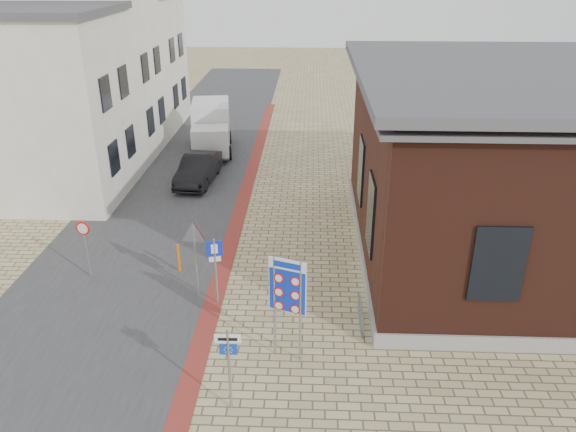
% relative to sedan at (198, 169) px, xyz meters
% --- Properties ---
extents(ground, '(120.00, 120.00, 0.00)m').
position_rel_sedan_xyz_m(ground, '(4.44, -13.69, -0.69)').
color(ground, tan).
rests_on(ground, ground).
extents(road_strip, '(7.00, 60.00, 0.02)m').
position_rel_sedan_xyz_m(road_strip, '(-1.06, 1.31, -0.68)').
color(road_strip, '#38383A').
rests_on(road_strip, ground).
extents(curb_strip, '(0.60, 40.00, 0.02)m').
position_rel_sedan_xyz_m(curb_strip, '(2.44, -3.69, -0.67)').
color(curb_strip, maroon).
rests_on(curb_strip, ground).
extents(brick_building, '(13.00, 13.00, 6.80)m').
position_rel_sedan_xyz_m(brick_building, '(13.43, -6.69, 2.80)').
color(brick_building, gray).
rests_on(brick_building, ground).
extents(townhouse_near, '(7.40, 6.40, 8.30)m').
position_rel_sedan_xyz_m(townhouse_near, '(-6.56, -1.69, 3.48)').
color(townhouse_near, silver).
rests_on(townhouse_near, ground).
extents(townhouse_mid, '(7.40, 6.40, 9.10)m').
position_rel_sedan_xyz_m(townhouse_mid, '(-6.56, 4.31, 3.88)').
color(townhouse_mid, silver).
rests_on(townhouse_mid, ground).
extents(townhouse_far, '(7.40, 6.40, 8.30)m').
position_rel_sedan_xyz_m(townhouse_far, '(-6.56, 10.31, 3.48)').
color(townhouse_far, silver).
rests_on(townhouse_far, ground).
extents(bike_rack, '(0.08, 1.80, 0.60)m').
position_rel_sedan_xyz_m(bike_rack, '(7.09, -11.49, -0.42)').
color(bike_rack, slate).
rests_on(bike_rack, ground).
extents(sedan, '(1.79, 4.27, 1.37)m').
position_rel_sedan_xyz_m(sedan, '(0.00, 0.00, 0.00)').
color(sedan, black).
rests_on(sedan, ground).
extents(box_truck, '(2.72, 5.33, 2.66)m').
position_rel_sedan_xyz_m(box_truck, '(-0.16, 4.96, 0.69)').
color(box_truck, slate).
rests_on(box_truck, ground).
extents(border_sign, '(1.01, 0.39, 3.08)m').
position_rel_sedan_xyz_m(border_sign, '(4.94, -13.19, 1.54)').
color(border_sign, gray).
rests_on(border_sign, ground).
extents(essen_sign, '(0.63, 0.07, 2.32)m').
position_rel_sedan_xyz_m(essen_sign, '(3.64, -15.19, 0.84)').
color(essen_sign, gray).
rests_on(essen_sign, ground).
extents(parking_sign, '(0.50, 0.15, 2.30)m').
position_rel_sedan_xyz_m(parking_sign, '(2.58, -10.62, 0.87)').
color(parking_sign, gray).
rests_on(parking_sign, ground).
extents(yield_sign, '(0.93, 0.19, 2.62)m').
position_rel_sedan_xyz_m(yield_sign, '(1.88, -10.19, 1.32)').
color(yield_sign, gray).
rests_on(yield_sign, ground).
extents(speed_sign, '(0.50, 0.12, 2.14)m').
position_rel_sedan_xyz_m(speed_sign, '(-2.06, -9.19, 0.72)').
color(speed_sign, gray).
rests_on(speed_sign, ground).
extents(bollard, '(0.11, 0.11, 1.06)m').
position_rel_sedan_xyz_m(bollard, '(0.94, -8.69, -0.16)').
color(bollard, orange).
rests_on(bollard, ground).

